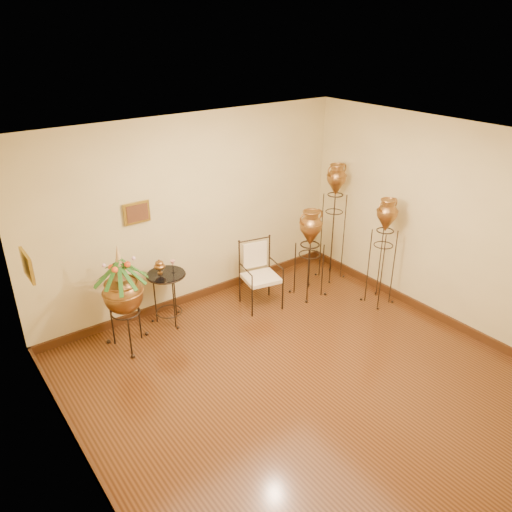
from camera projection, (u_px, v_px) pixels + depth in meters
ground at (304, 382)px, 5.93m from camera, size 5.00×5.00×0.00m
room_shell at (310, 250)px, 5.19m from camera, size 5.02×5.02×2.81m
amphora_tall at (333, 221)px, 7.96m from camera, size 0.49×0.49×1.94m
amphora_mid at (383, 252)px, 7.27m from camera, size 0.44×0.44×1.67m
amphora_short at (309, 253)px, 7.55m from camera, size 0.53×0.53×1.41m
planter_urn at (123, 291)px, 6.26m from camera, size 1.04×1.04×1.48m
armchair at (261, 275)px, 7.32m from camera, size 0.66×0.63×1.01m
side_table at (168, 297)px, 6.97m from camera, size 0.68×0.68×0.97m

